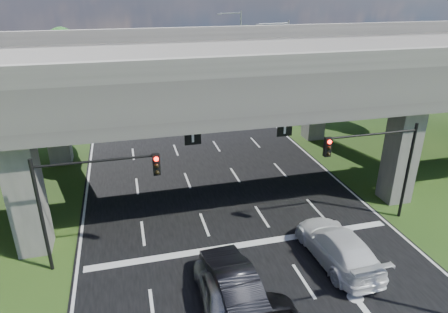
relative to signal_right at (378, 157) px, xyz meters
name	(u,v)px	position (x,y,z in m)	size (l,w,h in m)	color
ground	(268,288)	(-7.82, -3.94, -4.19)	(160.00, 160.00, 0.00)	#214114
road	(218,190)	(-7.82, 6.06, -4.17)	(18.00, 120.00, 0.03)	black
overpass	(210,70)	(-7.82, 8.06, 3.73)	(80.00, 15.00, 10.00)	#3B3936
signal_right	(378,157)	(0.00, 0.00, 0.00)	(5.76, 0.54, 6.00)	black
signal_left	(87,190)	(-15.65, 0.00, 0.00)	(5.76, 0.54, 6.00)	black
streetlight_far	(282,63)	(2.27, 20.06, 1.66)	(3.38, 0.25, 10.00)	gray
streetlight_beyond	(238,43)	(2.27, 36.06, 1.66)	(3.38, 0.25, 10.00)	gray
tree_left_near	(30,83)	(-21.78, 22.06, 0.63)	(4.50, 4.50, 7.80)	black
tree_left_mid	(15,74)	(-24.78, 30.06, -0.01)	(3.91, 3.90, 6.76)	black
tree_left_far	(61,53)	(-20.78, 38.06, 0.95)	(4.80, 4.80, 8.32)	black
tree_right_near	(293,68)	(5.22, 24.06, 0.31)	(4.20, 4.20, 7.28)	black
tree_right_mid	(289,58)	(8.22, 32.06, -0.01)	(3.91, 3.90, 6.76)	black
tree_right_far	(243,46)	(4.22, 40.06, 0.63)	(4.50, 4.50, 7.80)	black
car_silver	(219,287)	(-10.25, -4.18, -3.39)	(1.81, 4.49, 1.53)	gray
car_dark	(232,280)	(-9.62, -3.98, -3.31)	(1.79, 5.14, 1.69)	black
car_white	(338,246)	(-3.73, -2.90, -3.29)	(2.42, 5.94, 1.72)	white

